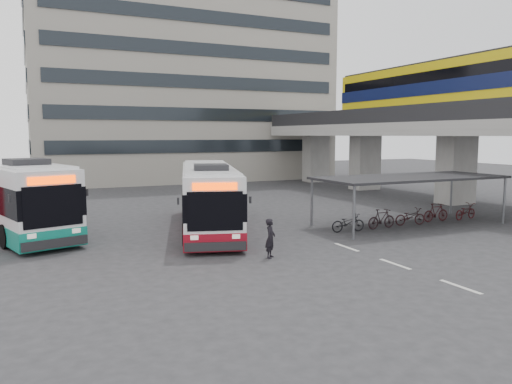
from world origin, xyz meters
name	(u,v)px	position (x,y,z in m)	size (l,w,h in m)	color
ground	(294,253)	(0.00, 0.00, 0.00)	(120.00, 120.00, 0.00)	#28282B
viaduct	(428,113)	(17.00, 10.76, 6.23)	(8.00, 32.00, 9.68)	gray
bike_shelter	(410,196)	(8.50, 3.00, 1.52)	(10.00, 4.00, 2.54)	#595B60
office_block	(179,61)	(6.00, 36.00, 12.50)	(30.00, 15.00, 25.00)	gray
road_markings	(395,264)	(2.50, -3.00, 0.01)	(0.15, 7.60, 0.01)	beige
bus_main	(208,198)	(-1.35, 6.31, 1.57)	(5.70, 11.69, 3.39)	white
bus_teal	(9,197)	(-10.29, 9.82, 1.69)	(5.98, 12.57, 3.64)	white
pedestrian	(270,238)	(-1.18, -0.24, 0.76)	(0.55, 0.36, 1.51)	black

